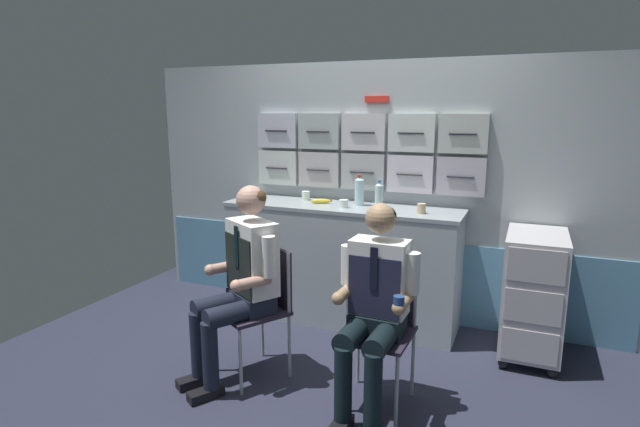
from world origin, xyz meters
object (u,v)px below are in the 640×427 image
espresso_cup_small (344,203)px  snack_banana (321,201)px  folding_chair_left (264,296)px  crew_member_right (374,302)px  water_bottle_blue_cap (359,191)px  service_trolley (533,292)px  crew_member_left (241,275)px  folding_chair_right (382,315)px

espresso_cup_small → snack_banana: espresso_cup_small is taller
folding_chair_left → crew_member_right: 0.84m
crew_member_right → water_bottle_blue_cap: 1.40m
crew_member_right → espresso_cup_small: (-0.59, 1.09, 0.34)m
service_trolley → espresso_cup_small: size_ratio=12.55×
crew_member_left → water_bottle_blue_cap: crew_member_left is taller
espresso_cup_small → folding_chair_right: bearing=-57.4°
crew_member_right → espresso_cup_small: bearing=118.4°
crew_member_left → espresso_cup_small: crew_member_left is taller
service_trolley → folding_chair_right: (-0.85, -0.93, 0.05)m
crew_member_left → crew_member_right: (0.90, -0.03, -0.04)m
snack_banana → water_bottle_blue_cap: bearing=6.9°
crew_member_left → crew_member_right: size_ratio=1.04×
folding_chair_left → water_bottle_blue_cap: size_ratio=3.42×
espresso_cup_small → water_bottle_blue_cap: bearing=59.9°
crew_member_right → snack_banana: bearing=124.7°
folding_chair_left → espresso_cup_small: size_ratio=11.89×
crew_member_left → water_bottle_blue_cap: size_ratio=5.11×
crew_member_left → snack_banana: (0.07, 1.17, 0.29)m
folding_chair_left → crew_member_right: size_ratio=0.70×
crew_member_right → snack_banana: crew_member_right is taller
service_trolley → espresso_cup_small: 1.54m
folding_chair_right → water_bottle_blue_cap: (-0.51, 1.07, 0.57)m
folding_chair_right → crew_member_right: bearing=-91.5°
folding_chair_right → espresso_cup_small: espresso_cup_small is taller
water_bottle_blue_cap → folding_chair_right: bearing=-64.5°
water_bottle_blue_cap → service_trolley: bearing=-5.9°
service_trolley → crew_member_right: bearing=-127.8°
water_bottle_blue_cap → espresso_cup_small: bearing=-120.1°
service_trolley → folding_chair_left: (-1.66, -0.93, 0.05)m
water_bottle_blue_cap → snack_banana: 0.34m
espresso_cup_small → snack_banana: bearing=156.6°
folding_chair_right → water_bottle_blue_cap: water_bottle_blue_cap is taller
folding_chair_left → folding_chair_right: 0.82m
service_trolley → crew_member_right: (-0.85, -1.10, 0.19)m
espresso_cup_small → service_trolley: bearing=0.1°
espresso_cup_small → snack_banana: size_ratio=0.42×
folding_chair_right → espresso_cup_small: 1.20m
espresso_cup_small → crew_member_left: bearing=-106.1°
folding_chair_right → crew_member_right: (-0.00, -0.16, 0.14)m
crew_member_left → espresso_cup_small: 1.15m
service_trolley → folding_chair_left: 1.91m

